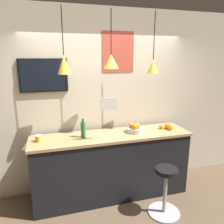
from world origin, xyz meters
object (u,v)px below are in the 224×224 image
object	(u,v)px
juice_bottle	(83,129)
mounted_tv	(44,75)
bar_stool	(165,188)
fruit_bowl	(135,129)
spread_jar	(38,138)

from	to	relation	value
juice_bottle	mounted_tv	distance (m)	0.97
bar_stool	mounted_tv	distance (m)	2.36
bar_stool	mounted_tv	world-z (taller)	mounted_tv
bar_stool	juice_bottle	xyz separation A→B (m)	(-1.03, 0.62, 0.75)
bar_stool	fruit_bowl	bearing A→B (deg)	110.13
spread_jar	mounted_tv	xyz separation A→B (m)	(0.12, 0.35, 0.83)
juice_bottle	mounted_tv	size ratio (longest dim) A/B	0.42
fruit_bowl	juice_bottle	bearing A→B (deg)	179.59
fruit_bowl	mounted_tv	world-z (taller)	mounted_tv
bar_stool	juice_bottle	world-z (taller)	juice_bottle
fruit_bowl	juice_bottle	xyz separation A→B (m)	(-0.80, 0.01, 0.07)
bar_stool	mounted_tv	xyz separation A→B (m)	(-1.52, 0.97, 1.51)
juice_bottle	spread_jar	bearing A→B (deg)	180.00
bar_stool	juice_bottle	distance (m)	1.42
bar_stool	fruit_bowl	size ratio (longest dim) A/B	2.66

